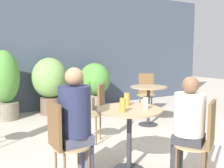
% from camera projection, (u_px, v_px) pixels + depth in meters
% --- Properties ---
extents(ground_plane, '(20.00, 20.00, 0.00)m').
position_uv_depth(ground_plane, '(142.00, 168.00, 3.21)').
color(ground_plane, '#B2A899').
extents(storefront_wall, '(10.00, 0.06, 3.00)m').
position_uv_depth(storefront_wall, '(46.00, 48.00, 6.30)').
color(storefront_wall, '#3D4756').
rests_on(storefront_wall, ground_plane).
extents(cafe_table_near, '(0.77, 0.77, 0.76)m').
position_uv_depth(cafe_table_near, '(129.00, 122.00, 3.08)').
color(cafe_table_near, '#2D2D33').
rests_on(cafe_table_near, ground_plane).
extents(cafe_table_far, '(0.71, 0.71, 0.76)m').
position_uv_depth(cafe_table_far, '(149.00, 96.00, 5.05)').
color(cafe_table_far, '#2D2D33').
rests_on(cafe_table_far, ground_plane).
extents(bistro_chair_0, '(0.40, 0.40, 0.93)m').
position_uv_depth(bistro_chair_0, '(63.00, 138.00, 2.66)').
color(bistro_chair_0, '#997F56').
rests_on(bistro_chair_0, ground_plane).
extents(bistro_chair_1, '(0.45, 0.46, 0.93)m').
position_uv_depth(bistro_chair_1, '(202.00, 137.00, 2.69)').
color(bistro_chair_1, '#997F56').
rests_on(bistro_chair_1, ground_plane).
extents(bistro_chair_3, '(0.46, 0.46, 0.93)m').
position_uv_depth(bistro_chair_3, '(96.00, 108.00, 4.07)').
color(bistro_chair_3, '#997F56').
rests_on(bistro_chair_3, ground_plane).
extents(bistro_chair_4, '(0.45, 0.46, 0.93)m').
position_uv_depth(bistro_chair_4, '(82.00, 92.00, 5.69)').
color(bistro_chair_4, '#997F56').
rests_on(bistro_chair_4, ground_plane).
extents(bistro_chair_5, '(0.46, 0.46, 0.93)m').
position_uv_depth(bistro_chair_5, '(146.00, 90.00, 5.98)').
color(bistro_chair_5, '#997F56').
rests_on(bistro_chair_5, ground_plane).
extents(seated_person_0, '(0.34, 0.33, 1.26)m').
position_uv_depth(seated_person_0, '(76.00, 117.00, 2.71)').
color(seated_person_0, '#42475B').
rests_on(seated_person_0, ground_plane).
extents(seated_person_1, '(0.39, 0.40, 1.17)m').
position_uv_depth(seated_person_1, '(188.00, 121.00, 2.74)').
color(seated_person_1, '#2D2D33').
rests_on(seated_person_1, ground_plane).
extents(beer_glass_0, '(0.07, 0.07, 0.16)m').
position_uv_depth(beer_glass_0, '(127.00, 99.00, 3.23)').
color(beer_glass_0, '#B28433').
rests_on(beer_glass_0, cafe_table_near).
extents(beer_glass_1, '(0.07, 0.07, 0.16)m').
position_uv_depth(beer_glass_1, '(123.00, 105.00, 2.88)').
color(beer_glass_1, '#B28433').
rests_on(beer_glass_1, cafe_table_near).
extents(beer_glass_2, '(0.06, 0.06, 0.14)m').
position_uv_depth(beer_glass_2, '(146.00, 103.00, 3.01)').
color(beer_glass_2, beige).
rests_on(beer_glass_2, cafe_table_near).
extents(potted_plant_0, '(0.60, 0.60, 1.46)m').
position_uv_depth(potted_plant_0, '(5.00, 83.00, 5.45)').
color(potted_plant_0, slate).
rests_on(potted_plant_0, ground_plane).
extents(potted_plant_1, '(0.79, 0.79, 1.29)m').
position_uv_depth(potted_plant_1, '(50.00, 81.00, 5.94)').
color(potted_plant_1, brown).
rests_on(potted_plant_1, ground_plane).
extents(potted_plant_2, '(0.77, 0.77, 1.15)m').
position_uv_depth(potted_plant_2, '(95.00, 83.00, 6.47)').
color(potted_plant_2, slate).
rests_on(potted_plant_2, ground_plane).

